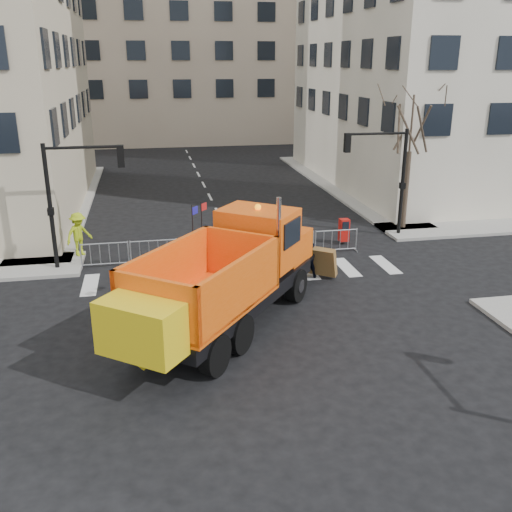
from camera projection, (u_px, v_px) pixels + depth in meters
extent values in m
plane|color=black|center=(279.00, 332.00, 18.92)|extent=(120.00, 120.00, 0.00)
cube|color=gray|center=(238.00, 250.00, 26.79)|extent=(64.00, 5.00, 0.15)
cube|color=#BCA790|center=(174.00, 27.00, 63.27)|extent=(30.00, 18.00, 24.00)
cylinder|color=black|center=(50.00, 209.00, 23.57)|extent=(0.18, 0.18, 5.40)
cylinder|color=black|center=(402.00, 184.00, 28.39)|extent=(0.18, 0.18, 5.40)
cube|color=black|center=(229.00, 296.00, 19.02)|extent=(7.06, 8.06, 0.51)
cylinder|color=black|center=(240.00, 275.00, 22.16)|extent=(1.08, 1.23, 1.25)
cylinder|color=black|center=(296.00, 285.00, 21.15)|extent=(1.08, 1.23, 1.25)
cylinder|color=black|center=(175.00, 319.00, 18.43)|extent=(1.08, 1.23, 1.25)
cylinder|color=black|center=(239.00, 334.00, 17.42)|extent=(1.08, 1.23, 1.25)
cylinder|color=black|center=(147.00, 337.00, 17.19)|extent=(1.08, 1.23, 1.25)
cylinder|color=black|center=(215.00, 355.00, 16.17)|extent=(1.08, 1.23, 1.25)
cube|color=#FC580E|center=(275.00, 244.00, 21.82)|extent=(2.99, 2.89, 1.13)
cube|color=#FC580E|center=(258.00, 237.00, 20.36)|extent=(3.17, 3.03, 2.04)
cylinder|color=silver|center=(278.00, 237.00, 19.00)|extent=(0.16, 0.16, 2.72)
cube|color=#FC580E|center=(203.00, 278.00, 17.29)|extent=(5.30, 5.68, 1.87)
cube|color=yellow|center=(141.00, 329.00, 14.82)|extent=(2.49, 2.29, 1.47)
cube|color=brown|center=(294.00, 257.00, 23.82)|extent=(3.27, 2.74, 1.27)
imported|color=black|center=(294.00, 261.00, 23.11)|extent=(0.71, 0.66, 1.62)
imported|color=black|center=(306.00, 255.00, 23.37)|extent=(0.99, 0.79, 1.95)
imported|color=black|center=(270.00, 256.00, 23.74)|extent=(0.72, 1.03, 1.62)
imported|color=#A4BD16|center=(79.00, 234.00, 25.57)|extent=(1.46, 1.39, 1.98)
cube|color=red|center=(344.00, 230.00, 27.76)|extent=(0.47, 0.42, 1.10)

